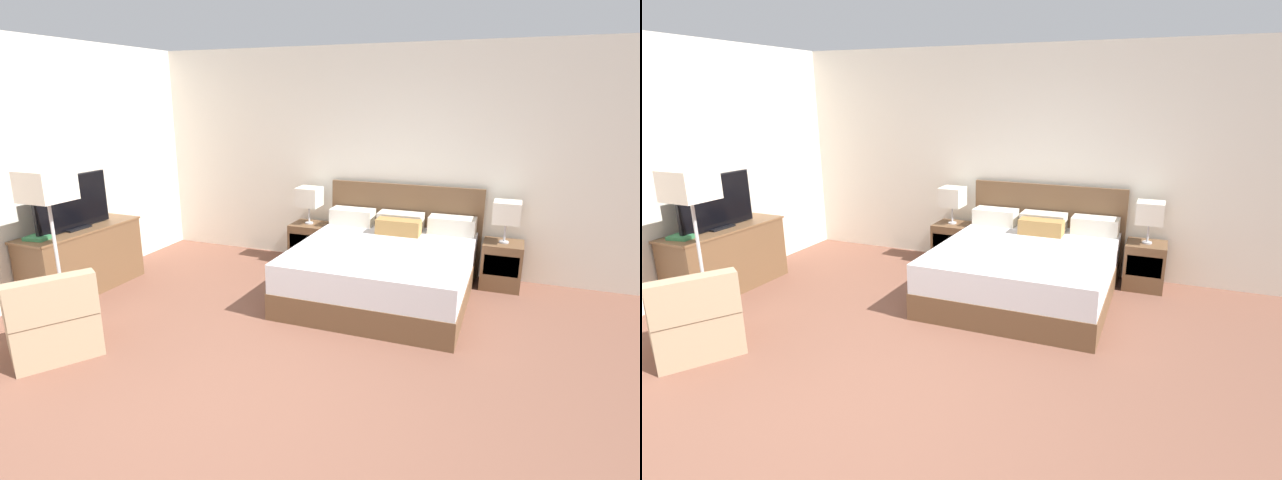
% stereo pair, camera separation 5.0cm
% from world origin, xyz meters
% --- Properties ---
extents(ground_plane, '(10.88, 10.88, 0.00)m').
position_xyz_m(ground_plane, '(0.00, 0.00, 0.00)').
color(ground_plane, brown).
extents(wall_back, '(7.26, 0.06, 2.78)m').
position_xyz_m(wall_back, '(0.00, 3.66, 1.39)').
color(wall_back, silver).
rests_on(wall_back, ground).
extents(wall_left, '(0.06, 5.43, 2.78)m').
position_xyz_m(wall_left, '(-3.06, 1.51, 1.39)').
color(wall_left, silver).
rests_on(wall_left, ground).
extents(bed, '(1.92, 2.08, 1.11)m').
position_xyz_m(bed, '(0.46, 2.61, 0.32)').
color(bed, brown).
rests_on(bed, ground).
extents(nightstand_left, '(0.45, 0.44, 0.54)m').
position_xyz_m(nightstand_left, '(-0.76, 3.35, 0.27)').
color(nightstand_left, brown).
rests_on(nightstand_left, ground).
extents(nightstand_right, '(0.45, 0.44, 0.54)m').
position_xyz_m(nightstand_right, '(1.68, 3.35, 0.27)').
color(nightstand_right, brown).
rests_on(nightstand_right, ground).
extents(table_lamp_left, '(0.30, 0.30, 0.48)m').
position_xyz_m(table_lamp_left, '(-0.76, 3.35, 0.90)').
color(table_lamp_left, '#B7B7BC').
rests_on(table_lamp_left, nightstand_left).
extents(table_lamp_right, '(0.30, 0.30, 0.48)m').
position_xyz_m(table_lamp_right, '(1.68, 3.35, 0.90)').
color(table_lamp_right, '#B7B7BC').
rests_on(table_lamp_right, nightstand_right).
extents(dresser, '(0.49, 1.42, 0.74)m').
position_xyz_m(dresser, '(-2.76, 1.47, 0.38)').
color(dresser, brown).
rests_on(dresser, ground).
extents(tv, '(0.18, 0.96, 0.60)m').
position_xyz_m(tv, '(-2.76, 1.42, 1.03)').
color(tv, black).
rests_on(tv, dresser).
extents(book_red_cover, '(0.25, 0.22, 0.04)m').
position_xyz_m(book_red_cover, '(-2.78, 0.96, 0.76)').
color(book_red_cover, '#2D7042').
rests_on(book_red_cover, dresser).
extents(armchair_by_window, '(0.95, 0.94, 0.76)m').
position_xyz_m(armchair_by_window, '(-1.86, 0.25, 0.28)').
color(armchair_by_window, '#9E8466').
rests_on(armchair_by_window, ground).
extents(floor_lamp, '(0.39, 0.39, 1.52)m').
position_xyz_m(floor_lamp, '(-2.28, 0.73, 1.30)').
color(floor_lamp, '#B7B7BC').
rests_on(floor_lamp, ground).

